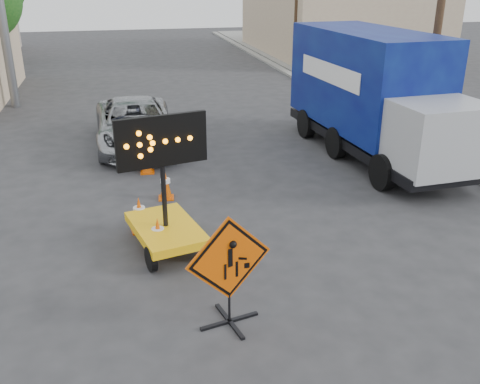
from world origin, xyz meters
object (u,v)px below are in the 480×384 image
object	(u,v)px
arrow_board	(166,221)
box_truck	(373,102)
construction_sign	(229,269)
pickup_truck	(135,124)

from	to	relation	value
arrow_board	box_truck	distance (m)	8.36
arrow_board	box_truck	xyz separation A→B (m)	(6.81, 4.73, 1.05)
construction_sign	pickup_truck	xyz separation A→B (m)	(-0.94, 10.11, -0.27)
arrow_board	pickup_truck	size ratio (longest dim) A/B	0.53
construction_sign	pickup_truck	bearing A→B (deg)	82.54
construction_sign	pickup_truck	world-z (taller)	construction_sign
arrow_board	box_truck	bearing A→B (deg)	21.92
pickup_truck	box_truck	bearing A→B (deg)	-21.14
arrow_board	pickup_truck	world-z (taller)	arrow_board
construction_sign	pickup_truck	distance (m)	10.16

